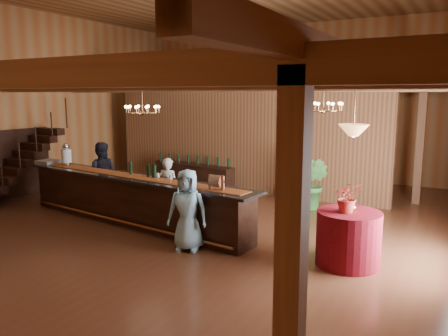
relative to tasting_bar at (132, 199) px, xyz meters
The scene contains 27 objects.
floor 1.52m from the tasting_bar, 34.36° to the left, with size 14.00×14.00×0.00m, color #552C1B.
wall_back 8.17m from the tasting_bar, 81.54° to the left, with size 12.00×0.10×5.50m, color #9F7040.
wall_left 5.37m from the tasting_bar, behind, with size 0.10×14.00×5.50m, color #9F7040.
beam_grid 3.18m from the tasting_bar, 48.28° to the left, with size 11.90×13.90×0.39m.
support_posts 1.57m from the tasting_bar, 14.15° to the left, with size 9.20×10.20×3.20m.
partition_wall 4.45m from the tasting_bar, 81.28° to the left, with size 9.00×0.18×3.10m, color brown.
staircase 4.31m from the tasting_bar, behind, with size 1.00×2.80×2.00m.
backroom_boxes 6.35m from the tasting_bar, 82.17° to the left, with size 4.10×0.60×1.10m.
tasting_bar is the anchor object (origin of this frame).
beverage_dispenser 2.67m from the tasting_bar, behind, with size 0.26×0.26×0.60m.
glass_rack_tray 3.26m from the tasting_bar, behind, with size 0.50×0.50×0.10m, color gray.
raffle_drum 2.62m from the tasting_bar, ahead, with size 0.34×0.24×0.30m.
bar_bottle_0 0.73m from the tasting_bar, 131.47° to the left, with size 0.07×0.07×0.30m, color black.
bar_bottle_1 0.84m from the tasting_bar, 10.44° to the left, with size 0.07×0.07×0.30m, color black.
bar_bottle_2 0.93m from the tasting_bar, ahead, with size 0.07×0.07×0.30m, color black.
bar_bottle_3 0.96m from the tasting_bar, ahead, with size 0.07×0.07×0.30m, color black.
backbar_shelf 3.85m from the tasting_bar, 101.08° to the left, with size 2.94×0.46×0.83m, color black.
round_table 5.05m from the tasting_bar, ahead, with size 1.13×1.13×0.97m, color maroon.
chandelier_left 2.14m from the tasting_bar, 90.93° to the left, with size 0.80×0.80×0.70m.
chandelier_right 4.83m from the tasting_bar, 20.00° to the left, with size 0.80×0.80×0.60m.
pendant_lamp 5.37m from the tasting_bar, ahead, with size 0.52×0.52×0.90m.
bartender 0.94m from the tasting_bar, 58.44° to the left, with size 0.55×0.36×1.49m, color silver.
staff_second 1.95m from the tasting_bar, 155.05° to the left, with size 0.85×0.66×1.75m, color black.
guest 2.32m from the tasting_bar, 21.75° to the right, with size 0.78×0.51×1.60m, color #8ECEF0.
floor_plant 4.66m from the tasting_bar, 44.11° to the left, with size 0.77×0.62×1.39m, color #397331.
table_flowers 5.07m from the tasting_bar, ahead, with size 0.49×0.43×0.55m, color #AF2F28.
table_vase 5.09m from the tasting_bar, ahead, with size 0.16×0.16×0.33m, color #B16F3F.
Camera 1 is at (5.56, -8.44, 3.00)m, focal length 35.00 mm.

